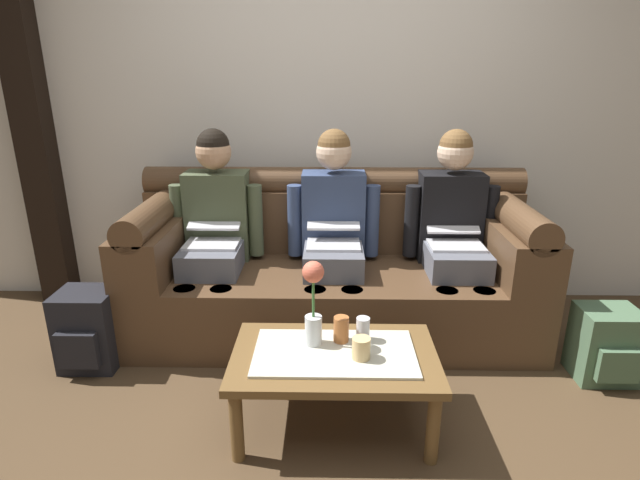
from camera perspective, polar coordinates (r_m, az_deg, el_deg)
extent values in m
plane|color=#4C3823|center=(2.30, 1.61, -23.42)|extent=(14.00, 14.00, 0.00)
cube|color=silver|center=(3.41, 1.58, 17.13)|extent=(6.00, 0.12, 2.90)
cube|color=black|center=(3.80, -30.25, 14.88)|extent=(0.20, 0.20, 2.90)
cube|color=#513823|center=(3.11, 1.47, -6.71)|extent=(2.38, 0.88, 0.42)
cube|color=#513823|center=(3.27, 1.49, 2.30)|extent=(2.38, 0.22, 0.40)
cylinder|color=#513823|center=(3.21, 1.53, 6.65)|extent=(2.38, 0.18, 0.18)
cube|color=#513823|center=(3.15, -17.97, -0.47)|extent=(0.28, 0.88, 0.28)
cylinder|color=#513823|center=(3.09, -18.31, 2.77)|extent=(0.18, 0.88, 0.18)
cube|color=#513823|center=(3.16, 20.89, -0.68)|extent=(0.28, 0.88, 0.28)
cylinder|color=#513823|center=(3.11, 21.28, 2.53)|extent=(0.18, 0.88, 0.18)
cube|color=#595B66|center=(3.02, -12.12, -2.06)|extent=(0.34, 0.40, 0.15)
cylinder|color=#595B66|center=(2.93, -14.78, -9.06)|extent=(0.12, 0.12, 0.42)
cylinder|color=#595B66|center=(2.88, -10.90, -9.23)|extent=(0.12, 0.12, 0.42)
cube|color=#475138|center=(3.18, -11.42, 2.76)|extent=(0.38, 0.22, 0.54)
cylinder|color=#475138|center=(3.21, -15.65, 2.20)|extent=(0.09, 0.09, 0.44)
cylinder|color=#475138|center=(3.11, -7.31, 2.22)|extent=(0.09, 0.09, 0.44)
sphere|color=tan|center=(3.08, -11.97, 9.74)|extent=(0.21, 0.21, 0.21)
sphere|color=black|center=(3.07, -12.02, 10.48)|extent=(0.19, 0.19, 0.19)
cube|color=silver|center=(3.01, -12.14, -0.44)|extent=(0.31, 0.22, 0.02)
cube|color=silver|center=(3.11, -11.71, 2.30)|extent=(0.31, 0.20, 0.08)
cube|color=black|center=(3.10, -11.74, 2.19)|extent=(0.27, 0.18, 0.06)
cube|color=#595B66|center=(2.94, 1.52, -2.19)|extent=(0.34, 0.40, 0.15)
cylinder|color=#595B66|center=(2.82, -0.55, -9.48)|extent=(0.12, 0.12, 0.42)
cylinder|color=#595B66|center=(2.83, 3.57, -9.50)|extent=(0.12, 0.12, 0.42)
cube|color=navy|center=(3.11, 1.52, 2.75)|extent=(0.38, 0.22, 0.54)
cylinder|color=navy|center=(3.08, -2.86, 2.21)|extent=(0.09, 0.09, 0.44)
cylinder|color=navy|center=(3.09, 5.89, 2.16)|extent=(0.09, 0.09, 0.44)
sphere|color=beige|center=(3.00, 1.59, 9.91)|extent=(0.21, 0.21, 0.21)
sphere|color=brown|center=(3.00, 1.59, 10.67)|extent=(0.19, 0.19, 0.19)
cube|color=silver|center=(2.93, 1.53, -0.54)|extent=(0.31, 0.22, 0.02)
cube|color=silver|center=(3.03, 1.53, 2.28)|extent=(0.31, 0.21, 0.07)
cube|color=black|center=(3.02, 1.53, 2.18)|extent=(0.27, 0.18, 0.05)
cube|color=#595B66|center=(3.03, 15.10, -2.20)|extent=(0.34, 0.40, 0.15)
cylinder|color=#595B66|center=(2.89, 13.87, -9.33)|extent=(0.12, 0.12, 0.42)
cylinder|color=#595B66|center=(2.95, 17.72, -9.19)|extent=(0.12, 0.12, 0.42)
cube|color=black|center=(3.19, 14.40, 2.61)|extent=(0.38, 0.22, 0.54)
cylinder|color=black|center=(3.12, 10.33, 2.11)|extent=(0.09, 0.09, 0.44)
cylinder|color=black|center=(3.23, 18.60, 1.99)|extent=(0.09, 0.09, 0.44)
sphere|color=beige|center=(3.09, 15.08, 9.55)|extent=(0.21, 0.21, 0.21)
sphere|color=brown|center=(3.09, 15.14, 10.28)|extent=(0.19, 0.19, 0.19)
cube|color=silver|center=(3.02, 15.15, -0.60)|extent=(0.31, 0.22, 0.02)
cube|color=silver|center=(3.14, 14.64, 2.11)|extent=(0.31, 0.19, 0.11)
cube|color=black|center=(3.13, 14.67, 1.98)|extent=(0.27, 0.17, 0.09)
cube|color=brown|center=(2.27, 1.65, -13.16)|extent=(0.90, 0.56, 0.04)
cube|color=beige|center=(2.25, 1.65, -12.64)|extent=(0.70, 0.39, 0.01)
cylinder|color=brown|center=(2.22, -9.43, -20.05)|extent=(0.06, 0.06, 0.33)
cylinder|color=brown|center=(2.23, 12.69, -20.08)|extent=(0.06, 0.06, 0.33)
cylinder|color=brown|center=(2.58, -7.63, -13.75)|extent=(0.06, 0.06, 0.33)
cylinder|color=brown|center=(2.59, 10.71, -13.80)|extent=(0.06, 0.06, 0.33)
cylinder|color=silver|center=(2.27, -0.75, -10.18)|extent=(0.08, 0.08, 0.14)
cylinder|color=#3D7538|center=(2.20, -0.76, -6.59)|extent=(0.01, 0.01, 0.18)
sphere|color=#E0664C|center=(2.15, -0.78, -3.64)|extent=(0.09, 0.09, 0.09)
cylinder|color=#DBB77A|center=(2.19, 4.69, -12.11)|extent=(0.08, 0.08, 0.09)
cylinder|color=#B26633|center=(2.30, 2.41, -10.06)|extent=(0.07, 0.07, 0.12)
cylinder|color=silver|center=(2.32, 4.88, -10.01)|extent=(0.06, 0.06, 0.11)
cube|color=black|center=(3.03, -24.65, -9.12)|extent=(0.30, 0.26, 0.43)
cube|color=black|center=(2.93, -25.76, -11.19)|extent=(0.21, 0.05, 0.19)
cube|color=#4C6B4C|center=(3.06, 29.56, -10.19)|extent=(0.30, 0.25, 0.39)
cube|color=#4C6B4C|center=(2.97, 30.72, -12.14)|extent=(0.21, 0.05, 0.17)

